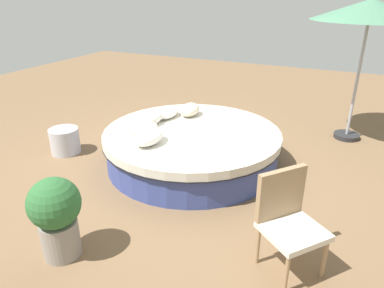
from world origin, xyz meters
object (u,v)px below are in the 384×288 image
at_px(throw_pillow_1, 167,113).
at_px(throw_pillow_4, 149,137).
at_px(patio_chair, 287,215).
at_px(side_table, 65,141).
at_px(throw_pillow_2, 151,118).
at_px(throw_pillow_0, 190,110).
at_px(planter, 56,214).
at_px(throw_pillow_3, 144,128).
at_px(patio_umbrella, 370,12).
at_px(round_bed, 192,147).

relative_size(throw_pillow_1, throw_pillow_4, 1.01).
bearing_deg(patio_chair, side_table, -66.61).
height_order(throw_pillow_2, throw_pillow_4, throw_pillow_2).
relative_size(throw_pillow_0, planter, 0.50).
bearing_deg(throw_pillow_4, throw_pillow_2, 28.42).
relative_size(throw_pillow_0, throw_pillow_2, 0.88).
bearing_deg(throw_pillow_3, throw_pillow_4, -138.84).
height_order(throw_pillow_1, throw_pillow_2, throw_pillow_2).
xyz_separation_m(throw_pillow_3, throw_pillow_4, (-0.30, -0.26, 0.03)).
height_order(patio_chair, planter, patio_chair).
bearing_deg(side_table, throw_pillow_0, -56.18).
height_order(throw_pillow_0, throw_pillow_4, throw_pillow_4).
bearing_deg(throw_pillow_2, throw_pillow_3, -164.98).
relative_size(patio_chair, patio_umbrella, 0.42).
distance_m(round_bed, patio_chair, 2.35).
height_order(throw_pillow_1, throw_pillow_4, throw_pillow_4).
relative_size(round_bed, patio_chair, 2.70).
xyz_separation_m(throw_pillow_1, planter, (-2.78, -0.32, -0.13)).
height_order(round_bed, throw_pillow_4, throw_pillow_4).
distance_m(throw_pillow_3, throw_pillow_4, 0.40).
bearing_deg(side_table, throw_pillow_2, -68.69).
bearing_deg(throw_pillow_1, side_table, 122.80).
bearing_deg(patio_chair, throw_pillow_2, -84.11).
height_order(round_bed, throw_pillow_2, throw_pillow_2).
height_order(throw_pillow_0, planter, planter).
relative_size(throw_pillow_3, throw_pillow_4, 0.89).
bearing_deg(throw_pillow_3, patio_chair, -117.36).
bearing_deg(throw_pillow_2, throw_pillow_0, -30.31).
height_order(throw_pillow_2, throw_pillow_3, throw_pillow_2).
relative_size(throw_pillow_4, patio_umbrella, 0.23).
bearing_deg(throw_pillow_4, side_table, 85.43).
height_order(throw_pillow_3, planter, planter).
relative_size(throw_pillow_2, patio_umbrella, 0.21).
distance_m(round_bed, planter, 2.44).
height_order(throw_pillow_0, throw_pillow_3, throw_pillow_0).
bearing_deg(planter, throw_pillow_0, 0.28).
xyz_separation_m(throw_pillow_4, patio_chair, (-0.90, -2.06, -0.08)).
height_order(patio_umbrella, side_table, patio_umbrella).
height_order(throw_pillow_1, patio_chair, patio_chair).
height_order(planter, side_table, planter).
xyz_separation_m(throw_pillow_0, throw_pillow_3, (-0.98, 0.26, -0.03)).
bearing_deg(patio_chair, throw_pillow_1, -90.73).
distance_m(throw_pillow_0, throw_pillow_3, 1.02).
xyz_separation_m(throw_pillow_1, patio_chair, (-1.94, -2.36, -0.06)).
xyz_separation_m(throw_pillow_1, throw_pillow_3, (-0.75, -0.04, -0.01)).
bearing_deg(throw_pillow_2, patio_umbrella, -52.81).
bearing_deg(patio_chair, throw_pillow_0, -97.96).
xyz_separation_m(round_bed, throw_pillow_1, (0.37, 0.63, 0.34)).
height_order(throw_pillow_1, side_table, throw_pillow_1).
xyz_separation_m(planter, side_table, (1.87, 1.73, -0.28)).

